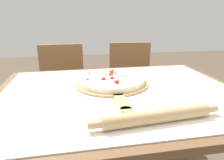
{
  "coord_description": "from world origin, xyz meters",
  "views": [
    {
      "loc": [
        -0.2,
        -0.87,
        1.13
      ],
      "look_at": [
        -0.03,
        0.08,
        0.81
      ],
      "focal_mm": 32.0,
      "sensor_mm": 36.0,
      "label": 1
    }
  ],
  "objects_px": {
    "pizza": "(111,79)",
    "chair_left": "(63,88)",
    "chair_right": "(131,84)",
    "rolling_pin": "(157,116)",
    "pizza_peel": "(112,84)"
  },
  "relations": [
    {
      "from": "pizza_peel",
      "to": "chair_left",
      "type": "xyz_separation_m",
      "value": [
        -0.3,
        0.73,
        -0.27
      ]
    },
    {
      "from": "pizza",
      "to": "chair_left",
      "type": "bearing_deg",
      "value": 112.79
    },
    {
      "from": "chair_right",
      "to": "chair_left",
      "type": "bearing_deg",
      "value": -173.7
    },
    {
      "from": "chair_right",
      "to": "rolling_pin",
      "type": "bearing_deg",
      "value": -95.15
    },
    {
      "from": "chair_right",
      "to": "pizza",
      "type": "bearing_deg",
      "value": -107.39
    },
    {
      "from": "pizza",
      "to": "chair_left",
      "type": "relative_size",
      "value": 0.4
    },
    {
      "from": "pizza",
      "to": "rolling_pin",
      "type": "bearing_deg",
      "value": -79.03
    },
    {
      "from": "pizza",
      "to": "chair_left",
      "type": "xyz_separation_m",
      "value": [
        -0.3,
        0.71,
        -0.29
      ]
    },
    {
      "from": "rolling_pin",
      "to": "chair_right",
      "type": "xyz_separation_m",
      "value": [
        0.23,
        1.14,
        -0.29
      ]
    },
    {
      "from": "rolling_pin",
      "to": "pizza_peel",
      "type": "bearing_deg",
      "value": 101.4
    },
    {
      "from": "pizza",
      "to": "rolling_pin",
      "type": "height_order",
      "value": "same"
    },
    {
      "from": "pizza_peel",
      "to": "chair_right",
      "type": "distance_m",
      "value": 0.84
    },
    {
      "from": "rolling_pin",
      "to": "chair_right",
      "type": "bearing_deg",
      "value": 78.5
    },
    {
      "from": "pizza_peel",
      "to": "chair_right",
      "type": "bearing_deg",
      "value": 66.74
    },
    {
      "from": "pizza",
      "to": "pizza_peel",
      "type": "bearing_deg",
      "value": -90.06
    }
  ]
}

